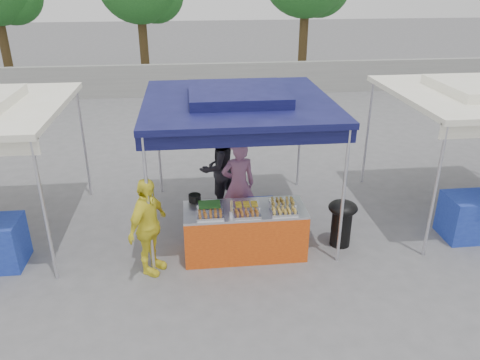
{
  "coord_description": "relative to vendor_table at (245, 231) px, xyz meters",
  "views": [
    {
      "loc": [
        -0.82,
        -6.82,
        4.41
      ],
      "look_at": [
        0.0,
        0.6,
        1.05
      ],
      "focal_mm": 35.0,
      "sensor_mm": 36.0,
      "label": 1
    }
  ],
  "objects": [
    {
      "name": "food_tray_bm",
      "position": [
        0.03,
        0.06,
        0.46
      ],
      "size": [
        0.42,
        0.3,
        0.07
      ],
      "color": "silver",
      "rests_on": "vendor_table"
    },
    {
      "name": "crate_right",
      "position": [
        0.35,
        0.67,
        -0.26
      ],
      "size": [
        0.53,
        0.37,
        0.32
      ],
      "primitive_type": "cube",
      "color": "#162BB3",
      "rests_on": "ground_plane"
    },
    {
      "name": "ground_plane",
      "position": [
        0.0,
        0.1,
        -0.43
      ],
      "size": [
        80.0,
        80.0,
        0.0
      ],
      "primitive_type": "plane",
      "color": "slate"
    },
    {
      "name": "crate_left",
      "position": [
        -0.47,
        0.68,
        -0.27
      ],
      "size": [
        0.52,
        0.36,
        0.31
      ],
      "primitive_type": "cube",
      "color": "#162BB3",
      "rests_on": "ground_plane"
    },
    {
      "name": "food_tray_fr",
      "position": [
        0.6,
        -0.23,
        0.46
      ],
      "size": [
        0.42,
        0.3,
        0.07
      ],
      "color": "silver",
      "rests_on": "vendor_table"
    },
    {
      "name": "wok_burner",
      "position": [
        1.69,
        0.09,
        0.07
      ],
      "size": [
        0.5,
        0.5,
        0.84
      ],
      "rotation": [
        0.0,
        0.0,
        -0.28
      ],
      "color": "black",
      "rests_on": "ground_plane"
    },
    {
      "name": "customer_person",
      "position": [
        -1.54,
        -0.35,
        0.38
      ],
      "size": [
        0.8,
        1.01,
        1.6
      ],
      "primitive_type": "imported",
      "rotation": [
        0.0,
        0.0,
        1.07
      ],
      "color": "yellow",
      "rests_on": "ground_plane"
    },
    {
      "name": "cooking_pot",
      "position": [
        -0.81,
        0.36,
        0.49
      ],
      "size": [
        0.21,
        0.21,
        0.12
      ],
      "primitive_type": "cylinder",
      "color": "black",
      "rests_on": "vendor_table"
    },
    {
      "name": "skewer_cup",
      "position": [
        -0.24,
        -0.25,
        0.47
      ],
      "size": [
        0.08,
        0.08,
        0.1
      ],
      "primitive_type": "cylinder",
      "color": "silver",
      "rests_on": "vendor_table"
    },
    {
      "name": "vendor_table",
      "position": [
        0.0,
        0.0,
        0.0
      ],
      "size": [
        2.0,
        0.8,
        0.85
      ],
      "color": "#D64B13",
      "rests_on": "ground_plane"
    },
    {
      "name": "helper_man",
      "position": [
        -0.34,
        1.75,
        0.44
      ],
      "size": [
        1.07,
        1.05,
        1.74
      ],
      "primitive_type": "imported",
      "rotation": [
        0.0,
        0.0,
        3.88
      ],
      "color": "black",
      "rests_on": "ground_plane"
    },
    {
      "name": "crate_stacked",
      "position": [
        0.35,
        0.67,
        0.05
      ],
      "size": [
        0.53,
        0.37,
        0.32
      ],
      "primitive_type": "cube",
      "color": "#162BB3",
      "rests_on": "crate_right"
    },
    {
      "name": "vendor_woman",
      "position": [
        -0.0,
        0.94,
        0.42
      ],
      "size": [
        0.66,
        0.48,
        1.69
      ],
      "primitive_type": "imported",
      "rotation": [
        0.0,
        0.0,
        3.27
      ],
      "color": "#976086",
      "rests_on": "ground_plane"
    },
    {
      "name": "back_wall",
      "position": [
        0.0,
        11.1,
        0.17
      ],
      "size": [
        40.0,
        0.25,
        1.2
      ],
      "primitive_type": "cube",
      "color": "gray",
      "rests_on": "ground_plane"
    },
    {
      "name": "food_tray_fm",
      "position": [
        0.01,
        -0.24,
        0.46
      ],
      "size": [
        0.42,
        0.3,
        0.07
      ],
      "color": "silver",
      "rests_on": "vendor_table"
    },
    {
      "name": "main_canopy",
      "position": [
        0.0,
        1.07,
        1.94
      ],
      "size": [
        3.2,
        3.2,
        2.57
      ],
      "color": "silver",
      "rests_on": "ground_plane"
    },
    {
      "name": "food_tray_bl",
      "position": [
        -0.57,
        0.11,
        0.46
      ],
      "size": [
        0.42,
        0.3,
        0.07
      ],
      "color": "silver",
      "rests_on": "vendor_table"
    },
    {
      "name": "food_tray_fl",
      "position": [
        -0.58,
        -0.22,
        0.46
      ],
      "size": [
        0.42,
        0.3,
        0.07
      ],
      "color": "silver",
      "rests_on": "vendor_table"
    },
    {
      "name": "food_tray_br",
      "position": [
        0.64,
        0.08,
        0.46
      ],
      "size": [
        0.42,
        0.3,
        0.07
      ],
      "color": "silver",
      "rests_on": "vendor_table"
    }
  ]
}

